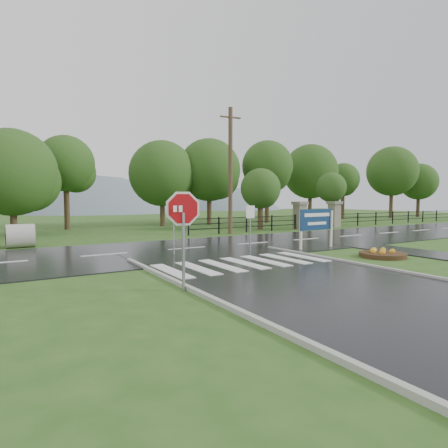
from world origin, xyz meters
TOP-DOWN VIEW (x-y plane):
  - ground at (0.00, 0.00)m, footprint 120.00×120.00m
  - main_road at (0.00, 10.00)m, footprint 90.00×8.00m
  - walkway at (8.50, 4.00)m, footprint 2.20×11.00m
  - crosswalk at (0.00, 5.00)m, footprint 6.50×2.80m
  - curb_left at (-3.55, -4.00)m, footprint 0.15×24.00m
  - pillar_west at (13.00, 16.00)m, footprint 1.00×1.00m
  - pillar_east at (17.00, 16.00)m, footprint 1.00×1.00m
  - fence_west at (7.75, 16.00)m, footprint 9.58×0.08m
  - fence_east at (27.75, 16.00)m, footprint 20.58×0.08m
  - hills at (3.49, 65.00)m, footprint 102.00×48.00m
  - treeline at (1.00, 24.00)m, footprint 83.20×5.20m
  - stop_sign at (-3.69, 2.54)m, footprint 1.25×0.33m
  - estate_billboard at (5.58, 6.78)m, footprint 2.26×0.17m
  - flower_bed at (6.09, 3.38)m, footprint 1.93×1.93m
  - reg_sign_small at (2.21, 7.72)m, footprint 0.48×0.06m
  - reg_sign_round at (-1.37, 8.47)m, footprint 0.50×0.11m
  - utility_pole_east at (6.02, 15.50)m, footprint 1.56×0.29m
  - entrance_tree_left at (10.15, 17.50)m, footprint 3.22×3.22m
  - entrance_tree_right at (18.18, 17.50)m, footprint 2.71×2.71m

SIDE VIEW (x-z plane):
  - hills at x=3.49m, z-range -39.54..8.46m
  - ground at x=0.00m, z-range 0.00..0.00m
  - main_road at x=0.00m, z-range -0.02..0.02m
  - walkway at x=8.50m, z-range -0.02..0.02m
  - curb_left at x=-3.55m, z-range -0.06..0.06m
  - treeline at x=1.00m, z-range -5.00..5.00m
  - crosswalk at x=0.00m, z-range 0.05..0.07m
  - flower_bed at x=6.09m, z-range -0.05..0.34m
  - fence_west at x=7.75m, z-range 0.12..1.32m
  - fence_east at x=27.75m, z-range 0.14..1.34m
  - pillar_west at x=13.00m, z-range 0.06..2.30m
  - pillar_east at x=17.00m, z-range 0.06..2.30m
  - estate_billboard at x=5.58m, z-range 0.37..2.35m
  - reg_sign_round at x=-1.37m, z-range 0.29..2.45m
  - reg_sign_small at x=2.21m, z-range 0.45..2.63m
  - stop_sign at x=-3.69m, z-range 0.55..3.44m
  - entrance_tree_left at x=10.15m, z-range 0.81..5.71m
  - entrance_tree_right at x=18.18m, z-range 1.02..5.87m
  - utility_pole_east at x=6.02m, z-range 0.07..8.84m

